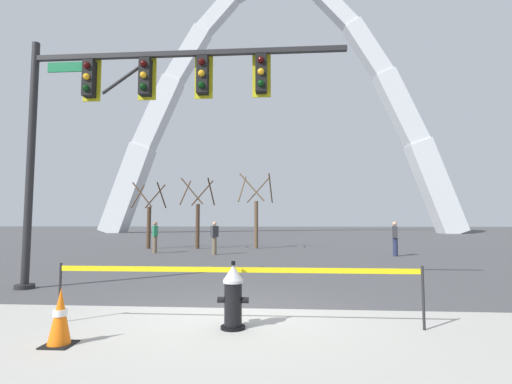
{
  "coord_description": "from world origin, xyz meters",
  "views": [
    {
      "loc": [
        0.89,
        -6.63,
        1.57
      ],
      "look_at": [
        0.04,
        5.0,
        2.5
      ],
      "focal_mm": 26.35,
      "sensor_mm": 36.0,
      "label": 1
    }
  ],
  "objects_px": {
    "traffic_signal_gantry": "(128,104)",
    "pedestrian_walking_right": "(214,238)",
    "traffic_cone_by_hydrant": "(60,317)",
    "pedestrian_standing_center": "(155,237)",
    "pedestrian_walking_left": "(395,238)",
    "monument_arch": "(277,114)",
    "fire_hydrant": "(233,297)"
  },
  "relations": [
    {
      "from": "fire_hydrant",
      "to": "monument_arch",
      "type": "relative_size",
      "value": 0.02
    },
    {
      "from": "pedestrian_standing_center",
      "to": "monument_arch",
      "type": "bearing_deg",
      "value": 80.84
    },
    {
      "from": "traffic_cone_by_hydrant",
      "to": "pedestrian_walking_right",
      "type": "relative_size",
      "value": 0.46
    },
    {
      "from": "fire_hydrant",
      "to": "traffic_cone_by_hydrant",
      "type": "bearing_deg",
      "value": -156.52
    },
    {
      "from": "traffic_signal_gantry",
      "to": "pedestrian_walking_right",
      "type": "height_order",
      "value": "traffic_signal_gantry"
    },
    {
      "from": "pedestrian_walking_right",
      "to": "pedestrian_walking_left",
      "type": "bearing_deg",
      "value": -1.32
    },
    {
      "from": "pedestrian_walking_left",
      "to": "pedestrian_walking_right",
      "type": "xyz_separation_m",
      "value": [
        -8.45,
        0.19,
        0.0
      ]
    },
    {
      "from": "traffic_cone_by_hydrant",
      "to": "pedestrian_standing_center",
      "type": "xyz_separation_m",
      "value": [
        -3.64,
        13.97,
        0.46
      ]
    },
    {
      "from": "traffic_cone_by_hydrant",
      "to": "pedestrian_standing_center",
      "type": "bearing_deg",
      "value": 104.61
    },
    {
      "from": "traffic_signal_gantry",
      "to": "monument_arch",
      "type": "height_order",
      "value": "monument_arch"
    },
    {
      "from": "monument_arch",
      "to": "pedestrian_walking_left",
      "type": "relative_size",
      "value": 32.17
    },
    {
      "from": "traffic_cone_by_hydrant",
      "to": "pedestrian_walking_right",
      "type": "xyz_separation_m",
      "value": [
        -0.48,
        13.31,
        0.46
      ]
    },
    {
      "from": "traffic_signal_gantry",
      "to": "pedestrian_walking_right",
      "type": "xyz_separation_m",
      "value": [
        0.4,
        9.43,
        -3.59
      ]
    },
    {
      "from": "traffic_cone_by_hydrant",
      "to": "traffic_signal_gantry",
      "type": "xyz_separation_m",
      "value": [
        -0.88,
        3.88,
        4.05
      ]
    },
    {
      "from": "traffic_signal_gantry",
      "to": "monument_arch",
      "type": "relative_size",
      "value": 0.15
    },
    {
      "from": "traffic_cone_by_hydrant",
      "to": "pedestrian_standing_center",
      "type": "distance_m",
      "value": 14.45
    },
    {
      "from": "fire_hydrant",
      "to": "traffic_cone_by_hydrant",
      "type": "xyz_separation_m",
      "value": [
        -2.1,
        -0.91,
        -0.11
      ]
    },
    {
      "from": "pedestrian_walking_left",
      "to": "fire_hydrant",
      "type": "bearing_deg",
      "value": -115.69
    },
    {
      "from": "traffic_cone_by_hydrant",
      "to": "pedestrian_walking_left",
      "type": "distance_m",
      "value": 15.36
    },
    {
      "from": "fire_hydrant",
      "to": "pedestrian_standing_center",
      "type": "relative_size",
      "value": 0.62
    },
    {
      "from": "monument_arch",
      "to": "fire_hydrant",
      "type": "bearing_deg",
      "value": -89.83
    },
    {
      "from": "fire_hydrant",
      "to": "pedestrian_walking_right",
      "type": "xyz_separation_m",
      "value": [
        -2.58,
        12.4,
        0.35
      ]
    },
    {
      "from": "monument_arch",
      "to": "pedestrian_walking_left",
      "type": "xyz_separation_m",
      "value": [
        6.02,
        -35.54,
        -16.35
      ]
    },
    {
      "from": "traffic_cone_by_hydrant",
      "to": "traffic_signal_gantry",
      "type": "bearing_deg",
      "value": 102.73
    },
    {
      "from": "fire_hydrant",
      "to": "pedestrian_walking_left",
      "type": "bearing_deg",
      "value": 64.31
    },
    {
      "from": "fire_hydrant",
      "to": "monument_arch",
      "type": "xyz_separation_m",
      "value": [
        -0.15,
        47.74,
        16.7
      ]
    },
    {
      "from": "fire_hydrant",
      "to": "pedestrian_standing_center",
      "type": "xyz_separation_m",
      "value": [
        -5.74,
        13.06,
        0.35
      ]
    },
    {
      "from": "traffic_cone_by_hydrant",
      "to": "fire_hydrant",
      "type": "bearing_deg",
      "value": 23.48
    },
    {
      "from": "traffic_cone_by_hydrant",
      "to": "pedestrian_walking_left",
      "type": "relative_size",
      "value": 0.46
    },
    {
      "from": "pedestrian_walking_left",
      "to": "pedestrian_standing_center",
      "type": "distance_m",
      "value": 11.64
    },
    {
      "from": "fire_hydrant",
      "to": "traffic_cone_by_hydrant",
      "type": "height_order",
      "value": "fire_hydrant"
    },
    {
      "from": "pedestrian_standing_center",
      "to": "pedestrian_walking_right",
      "type": "height_order",
      "value": "same"
    }
  ]
}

